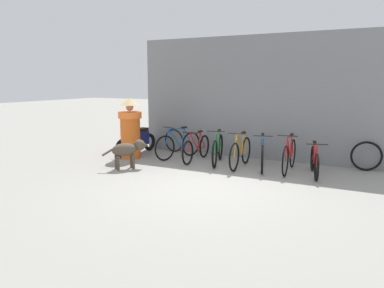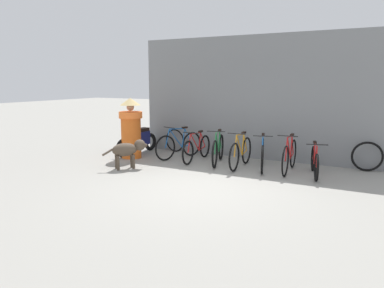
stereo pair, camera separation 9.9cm
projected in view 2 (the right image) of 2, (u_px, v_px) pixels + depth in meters
name	position (u px, v px, depth m)	size (l,w,h in m)	color
ground_plane	(203.00, 187.00, 7.73)	(60.00, 60.00, 0.00)	gray
shop_wall_back	(256.00, 98.00, 10.34)	(7.02, 0.20, 3.39)	slate
bicycle_0	(179.00, 145.00, 10.53)	(0.63, 1.61, 0.91)	black
bicycle_1	(197.00, 149.00, 10.16)	(0.46, 1.73, 0.84)	black
bicycle_2	(218.00, 150.00, 9.82)	(0.58, 1.72, 0.92)	black
bicycle_3	(241.00, 153.00, 9.40)	(0.46, 1.67, 0.92)	black
bicycle_4	(262.00, 155.00, 9.23)	(0.60, 1.67, 0.89)	black
bicycle_5	(289.00, 156.00, 8.94)	(0.46, 1.72, 0.93)	black
bicycle_6	(315.00, 162.00, 8.57)	(0.54, 1.55, 0.80)	black
motorcycle	(137.00, 140.00, 11.16)	(0.58, 1.83, 1.06)	black
stray_dog	(128.00, 149.00, 9.27)	(0.80, 0.97, 0.71)	#4C3F33
person_in_robes	(131.00, 128.00, 10.52)	(0.82, 0.82, 1.69)	orange
spare_tire_left	(367.00, 156.00, 8.99)	(0.73, 0.18, 0.73)	black
spare_tire_right	(175.00, 140.00, 11.49)	(0.70, 0.13, 0.70)	black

